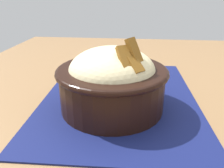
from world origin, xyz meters
TOP-DOWN VIEW (x-y plane):
  - table at (0.00, 0.00)m, footprint 1.35×0.97m
  - placemat at (0.03, 0.01)m, footprint 0.45×0.34m
  - bowl at (-0.02, 0.02)m, footprint 0.21×0.21m
  - fork at (0.09, -0.02)m, footprint 0.04×0.13m

SIDE VIEW (x-z plane):
  - table at x=0.00m, z-range 0.32..1.10m
  - placemat at x=0.03m, z-range 0.78..0.78m
  - fork at x=0.09m, z-range 0.78..0.78m
  - bowl at x=-0.02m, z-range 0.77..0.91m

